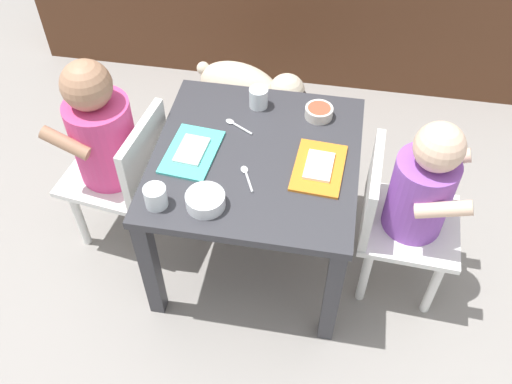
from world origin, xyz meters
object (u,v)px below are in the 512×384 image
Objects in this scene: dining_table at (256,173)px; seated_child_right at (416,194)px; veggie_bowl_far at (319,112)px; food_tray_left at (192,152)px; water_cup_left at (156,198)px; seated_child_left at (106,139)px; spoon_by_right_tray at (247,176)px; food_tray_right at (319,167)px; dog at (248,90)px; water_cup_right at (259,99)px; cereal_bowl_right_side at (205,200)px; spoon_by_left_tray at (236,125)px.

seated_child_right reaches higher than dining_table.
veggie_bowl_far is (0.16, 0.19, 0.09)m from dining_table.
water_cup_left is at bearing -101.93° from food_tray_left.
seated_child_left is at bearing 133.83° from water_cup_left.
spoon_by_right_tray is (-0.17, -0.28, -0.01)m from veggie_bowl_far.
seated_child_right reaches higher than water_cup_left.
food_tray_right is at bearing 178.82° from seated_child_right.
seated_child_right reaches higher than dog.
dog is at bearing 105.91° from water_cup_right.
water_cup_right is at bearing 24.78° from seated_child_left.
spoon_by_right_tray is at bearing -97.01° from dining_table.
seated_child_right is at bearing 17.90° from cereal_bowl_right_side.
water_cup_left reaches higher than spoon_by_left_tray.
food_tray_right is 0.31m from water_cup_right.
water_cup_left is (0.23, -0.24, 0.05)m from seated_child_left.
water_cup_right is 0.42m from cereal_bowl_right_side.
cereal_bowl_right_side is 1.10× the size of spoon_by_left_tray.
seated_child_left is 0.63m from food_tray_right.
spoon_by_left_tray is (0.14, 0.33, -0.02)m from water_cup_left.
seated_child_right is 6.99× the size of spoon_by_left_tray.
seated_child_right reaches higher than water_cup_right.
veggie_bowl_far is at bearing 59.35° from spoon_by_right_tray.
spoon_by_right_tray is (-0.19, -0.06, -0.00)m from food_tray_right.
food_tray_right reaches higher than spoon_by_right_tray.
seated_child_right reaches higher than veggie_bowl_far.
cereal_bowl_right_side is 1.06× the size of spoon_by_right_tray.
dining_table is at bearing 176.25° from seated_child_right.
food_tray_right is at bearing -7.61° from dining_table.
veggie_bowl_far is at bearing 95.91° from food_tray_right.
water_cup_right reaches higher than spoon_by_left_tray.
food_tray_left is at bearing -126.82° from spoon_by_left_tray.
seated_child_right reaches higher than food_tray_left.
water_cup_left is (-0.40, -0.20, 0.02)m from food_tray_right.
dog is 0.68m from food_tray_right.
dog is at bearing 102.88° from dining_table.
cereal_bowl_right_side is (-0.09, -0.20, 0.09)m from dining_table.
seated_child_right reaches higher than spoon_by_right_tray.
veggie_bowl_far is 0.47m from cereal_bowl_right_side.
seated_child_left is 6.67× the size of cereal_bowl_right_side.
spoon_by_left_tray reaches higher than dining_table.
spoon_by_right_tray is at bearing -13.31° from seated_child_left.
dining_table is at bearing 7.61° from food_tray_left.
veggie_bowl_far reaches higher than dog.
water_cup_left reaches higher than dog.
spoon_by_right_tray is (0.02, -0.30, -0.02)m from water_cup_right.
veggie_bowl_far is (0.37, 0.42, -0.01)m from water_cup_left.
cereal_bowl_right_side reaches higher than spoon_by_right_tray.
dining_table is 0.12m from spoon_by_right_tray.
water_cup_left is at bearing -113.68° from water_cup_right.
dog is at bearing 134.74° from seated_child_right.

